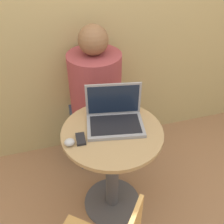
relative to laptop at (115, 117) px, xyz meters
The scene contains 6 objects.
ground_plane 0.77m from the laptop, 117.76° to the right, with size 12.00×12.00×0.00m, color #9E704C.
round_table 0.31m from the laptop, 117.76° to the right, with size 0.60×0.60×0.71m.
laptop is the anchor object (origin of this frame).
cell_phone 0.25m from the laptop, 158.70° to the right, with size 0.06×0.10×0.02m.
computer_mouse 0.31m from the laptop, 159.39° to the right, with size 0.06×0.05×0.04m.
person_seated 0.60m from the laptop, 91.54° to the left, with size 0.40×0.61×1.17m.
Camera 1 is at (-0.33, -1.11, 1.73)m, focal length 42.00 mm.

